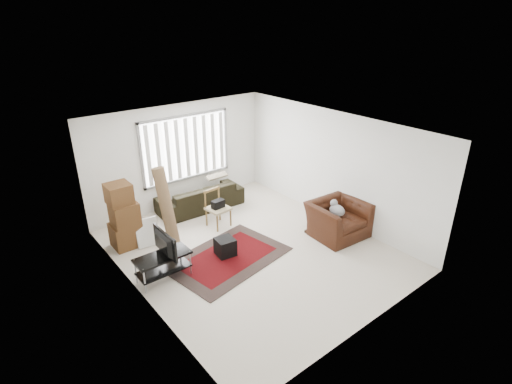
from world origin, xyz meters
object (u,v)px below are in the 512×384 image
at_px(tv_stand, 163,262).
at_px(sofa, 200,193).
at_px(moving_boxes, 124,218).
at_px(armchair, 338,217).
at_px(side_chair, 218,207).

bearing_deg(tv_stand, sofa, 45.36).
distance_m(moving_boxes, armchair, 4.77).
bearing_deg(moving_boxes, armchair, -33.15).
relative_size(tv_stand, sofa, 0.47).
height_order(tv_stand, sofa, sofa).
height_order(sofa, side_chair, side_chair).
bearing_deg(tv_stand, moving_boxes, 92.52).
bearing_deg(side_chair, tv_stand, -156.08).
bearing_deg(armchair, moving_boxes, 151.09).
xyz_separation_m(moving_boxes, side_chair, (2.08, -0.50, -0.18)).
xyz_separation_m(tv_stand, sofa, (2.17, 2.20, 0.05)).
height_order(moving_boxes, armchair, moving_boxes).
bearing_deg(sofa, side_chair, 84.29).
distance_m(tv_stand, moving_boxes, 1.66).
xyz_separation_m(tv_stand, side_chair, (2.01, 1.13, 0.12)).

